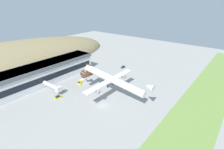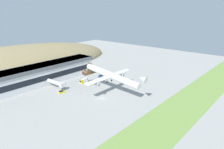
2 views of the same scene
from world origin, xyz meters
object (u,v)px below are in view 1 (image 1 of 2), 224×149
(service_car_0, at_px, (123,67))
(terminal_building, at_px, (36,75))
(service_car_1, at_px, (58,97))
(traffic_cone_0, at_px, (80,99))
(jetway_0, at_px, (53,86))
(service_car_2, at_px, (100,74))
(cargo_airplane, at_px, (112,80))
(fuel_truck, at_px, (83,81))

(service_car_0, bearing_deg, terminal_building, 156.75)
(service_car_1, xyz_separation_m, traffic_cone_0, (6.97, -11.26, -0.42))
(jetway_0, bearing_deg, service_car_2, -7.78)
(terminal_building, bearing_deg, jetway_0, -86.68)
(cargo_airplane, xyz_separation_m, service_car_1, (-20.75, 24.17, -10.98))
(service_car_2, relative_size, fuel_truck, 0.69)
(service_car_1, relative_size, fuel_truck, 0.71)
(terminal_building, relative_size, service_car_1, 20.09)
(service_car_1, bearing_deg, terminal_building, 85.58)
(service_car_1, relative_size, traffic_cone_0, 7.65)
(terminal_building, relative_size, service_car_2, 20.80)
(cargo_airplane, height_order, traffic_cone_0, cargo_airplane)
(service_car_1, bearing_deg, fuel_truck, 9.05)
(cargo_airplane, bearing_deg, fuel_truck, 85.07)
(service_car_2, bearing_deg, service_car_0, -12.28)
(traffic_cone_0, bearing_deg, cargo_airplane, -43.12)
(cargo_airplane, xyz_separation_m, traffic_cone_0, (-13.78, 12.91, -11.40))
(cargo_airplane, distance_m, service_car_1, 33.69)
(jetway_0, bearing_deg, service_car_1, -108.59)
(terminal_building, height_order, service_car_2, terminal_building)
(service_car_2, xyz_separation_m, fuel_truck, (-17.60, 0.17, 0.76))
(service_car_0, xyz_separation_m, service_car_2, (-24.14, 5.25, -0.01))
(service_car_0, bearing_deg, cargo_airplane, -153.06)
(service_car_2, bearing_deg, service_car_1, -175.07)
(service_car_0, xyz_separation_m, traffic_cone_0, (-57.92, -9.52, -0.38))
(service_car_0, distance_m, fuel_truck, 42.09)
(cargo_airplane, distance_m, fuel_truck, 29.78)
(cargo_airplane, height_order, fuel_truck, cargo_airplane)
(jetway_0, xyz_separation_m, service_car_1, (-2.92, -8.68, -3.29))
(cargo_airplane, distance_m, service_car_2, 35.89)
(terminal_building, relative_size, service_car_0, 20.32)
(service_car_0, relative_size, service_car_1, 0.99)
(jetway_0, height_order, fuel_truck, jetway_0)
(jetway_0, relative_size, service_car_1, 3.76)
(jetway_0, bearing_deg, fuel_truck, -13.86)
(service_car_2, bearing_deg, terminal_building, 150.69)
(service_car_1, distance_m, fuel_truck, 23.46)
(service_car_1, bearing_deg, cargo_airplane, -49.35)
(terminal_building, height_order, jetway_0, terminal_building)
(service_car_1, relative_size, service_car_2, 1.04)
(fuel_truck, xyz_separation_m, traffic_cone_0, (-16.19, -14.95, -1.13))
(jetway_0, relative_size, service_car_2, 3.89)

